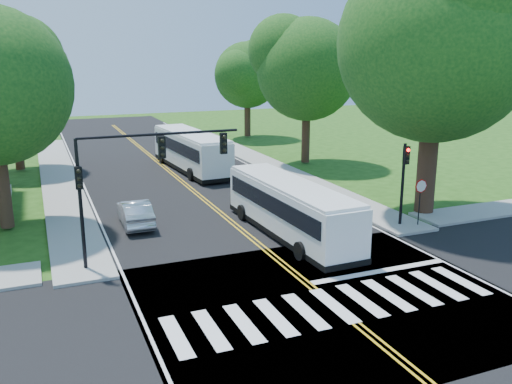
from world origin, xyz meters
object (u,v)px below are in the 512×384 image
suv (306,196)px  signal_ne (404,173)px  bus_follow (191,150)px  bus_lead (290,208)px  dark_sedan (287,184)px  signal_nw (136,168)px  hatchback (135,213)px

suv → signal_ne: bearing=134.4°
signal_ne → bus_follow: 19.84m
bus_lead → dark_sedan: bearing=-116.8°
signal_nw → dark_sedan: signal_nw is taller
signal_ne → dark_sedan: (-2.42, 9.14, -2.39)m
hatchback → dark_sedan: bearing=-161.1°
hatchback → dark_sedan: 11.36m
signal_nw → hatchback: 6.84m
signal_nw → hatchback: (0.81, 5.72, -3.66)m
dark_sedan → bus_lead: bearing=72.2°
bus_follow → suv: 13.94m
bus_follow → hatchback: size_ratio=2.79×
bus_lead → bus_follow: bearing=-91.2°
bus_lead → suv: bearing=-128.3°
signal_nw → suv: 12.70m
bus_lead → suv: bus_lead is taller
bus_follow → dark_sedan: bearing=109.0°
dark_sedan → hatchback: bearing=24.7°
bus_lead → dark_sedan: (3.79, 8.18, -0.91)m
dark_sedan → signal_ne: bearing=111.9°
dark_sedan → suv: bearing=87.7°
signal_nw → signal_ne: 14.13m
hatchback → dark_sedan: hatchback is taller
bus_lead → bus_follow: bus_follow is taller
hatchback → suv: suv is taller
bus_follow → suv: bearing=100.2°
suv → bus_follow: bearing=-62.0°
bus_lead → bus_follow: 17.76m
signal_nw → bus_lead: 8.42m
hatchback → signal_nw: bearing=83.2°
hatchback → suv: (10.18, -0.49, 0.01)m
signal_ne → dark_sedan: size_ratio=1.13×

